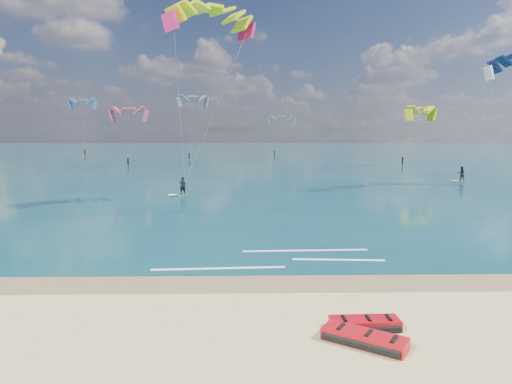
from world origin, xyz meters
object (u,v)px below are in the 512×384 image
packed_kite_mid (364,344)px  kitesurfer_main (196,99)px  packed_kite_left (364,329)px  kitesurfer_far (497,112)px

packed_kite_mid → kitesurfer_main: 31.25m
packed_kite_left → kitesurfer_main: 30.32m
kitesurfer_far → packed_kite_left: bearing=-137.0°
packed_kite_mid → kitesurfer_far: 49.51m
packed_kite_mid → packed_kite_left: bearing=108.6°
packed_kite_left → kitesurfer_main: kitesurfer_main is taller
packed_kite_left → packed_kite_mid: packed_kite_mid is taller
packed_kite_mid → kitesurfer_main: kitesurfer_main is taller
packed_kite_left → kitesurfer_far: bearing=55.7°
packed_kite_left → kitesurfer_main: (-8.41, 27.64, 9.22)m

